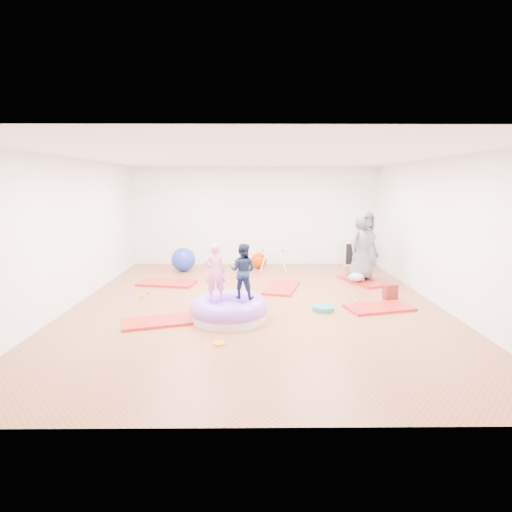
{
  "coord_description": "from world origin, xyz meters",
  "views": [
    {
      "loc": [
        -0.06,
        -7.47,
        2.31
      ],
      "look_at": [
        0.0,
        0.3,
        0.9
      ],
      "focal_mm": 28.0,
      "sensor_mm": 36.0,
      "label": 1
    }
  ],
  "objects": [
    {
      "name": "cube_shelf",
      "position": [
        2.88,
        3.79,
        0.35
      ],
      "size": [
        0.69,
        0.34,
        0.69
      ],
      "color": "silver",
      "rests_on": "ground"
    },
    {
      "name": "gym_mat_mid_left",
      "position": [
        -2.07,
        1.59,
        0.03
      ],
      "size": [
        1.39,
        0.87,
        0.05
      ],
      "primitive_type": "cube",
      "rotation": [
        0.0,
        0.0,
        -0.18
      ],
      "color": "red",
      "rests_on": "ground"
    },
    {
      "name": "backpack",
      "position": [
        2.72,
        0.31,
        0.15
      ],
      "size": [
        0.3,
        0.22,
        0.31
      ],
      "primitive_type": "cube",
      "rotation": [
        0.0,
        0.0,
        0.24
      ],
      "color": "red",
      "rests_on": "ground"
    },
    {
      "name": "gym_mat_rear_right",
      "position": [
        2.57,
        1.78,
        0.03
      ],
      "size": [
        1.06,
        1.42,
        0.05
      ],
      "primitive_type": "cube",
      "rotation": [
        0.0,
        0.0,
        1.94
      ],
      "color": "red",
      "rests_on": "ground"
    },
    {
      "name": "yellow_toy",
      "position": [
        -0.56,
        -1.96,
        0.01
      ],
      "size": [
        0.19,
        0.19,
        0.03
      ],
      "primitive_type": "cylinder",
      "color": "#E5A60D",
      "rests_on": "ground"
    },
    {
      "name": "ball_pit_balls",
      "position": [
        0.02,
        0.46,
        0.04
      ],
      "size": [
        4.83,
        1.45,
        0.07
      ],
      "color": "#E5A60D",
      "rests_on": "ground"
    },
    {
      "name": "gym_mat_front_left",
      "position": [
        -1.66,
        -1.06,
        0.02
      ],
      "size": [
        1.27,
        0.89,
        0.05
      ],
      "primitive_type": "cube",
      "rotation": [
        0.0,
        0.0,
        0.3
      ],
      "color": "red",
      "rests_on": "ground"
    },
    {
      "name": "exercise_ball_orange",
      "position": [
        0.1,
        3.35,
        0.22
      ],
      "size": [
        0.44,
        0.44,
        0.44
      ],
      "primitive_type": "sphere",
      "color": "red",
      "rests_on": "ground"
    },
    {
      "name": "infant",
      "position": [
        2.36,
        1.58,
        0.16
      ],
      "size": [
        0.36,
        0.37,
        0.21
      ],
      "color": "#A6B3D4",
      "rests_on": "gym_mat_rear_right"
    },
    {
      "name": "gym_mat_right",
      "position": [
        2.3,
        -0.33,
        0.03
      ],
      "size": [
        1.34,
        0.89,
        0.05
      ],
      "primitive_type": "cube",
      "rotation": [
        0.0,
        0.0,
        0.25
      ],
      "color": "red",
      "rests_on": "ground"
    },
    {
      "name": "child_pink",
      "position": [
        -0.71,
        -0.84,
        0.88
      ],
      "size": [
        0.39,
        0.29,
        0.99
      ],
      "primitive_type": "imported",
      "rotation": [
        0.0,
        0.0,
        3.31
      ],
      "color": "pink",
      "rests_on": "inflatable_cushion"
    },
    {
      "name": "child_navy",
      "position": [
        -0.24,
        -0.72,
        0.87
      ],
      "size": [
        0.56,
        0.5,
        0.97
      ],
      "primitive_type": "imported",
      "rotation": [
        0.0,
        0.0,
        2.81
      ],
      "color": "#15233F",
      "rests_on": "inflatable_cushion"
    },
    {
      "name": "exercise_ball_blue",
      "position": [
        -1.92,
        2.99,
        0.32
      ],
      "size": [
        0.64,
        0.64,
        0.64
      ],
      "primitive_type": "sphere",
      "color": "#1B32A8",
      "rests_on": "ground"
    },
    {
      "name": "gym_mat_center_back",
      "position": [
        0.58,
        1.15,
        0.03
      ],
      "size": [
        0.93,
        1.36,
        0.05
      ],
      "primitive_type": "cube",
      "rotation": [
        0.0,
        0.0,
        1.3
      ],
      "color": "red",
      "rests_on": "ground"
    },
    {
      "name": "adult_caregiver",
      "position": [
        2.55,
        1.82,
        0.88
      ],
      "size": [
        0.96,
        0.85,
        1.65
      ],
      "primitive_type": "imported",
      "rotation": [
        0.0,
        0.0,
        0.51
      ],
      "color": "slate",
      "rests_on": "gym_mat_rear_right"
    },
    {
      "name": "infant_play_gym",
      "position": [
        0.48,
        3.14,
        0.37
      ],
      "size": [
        0.71,
        0.68,
        0.55
      ],
      "rotation": [
        0.0,
        0.0,
        -0.38
      ],
      "color": "silver",
      "rests_on": "ground"
    },
    {
      "name": "room",
      "position": [
        0.0,
        0.0,
        1.4
      ],
      "size": [
        7.01,
        8.01,
        2.81
      ],
      "color": "#A05A39",
      "rests_on": "ground"
    },
    {
      "name": "inflatable_cushion",
      "position": [
        -0.48,
        -0.85,
        0.16
      ],
      "size": [
        1.34,
        1.34,
        0.42
      ],
      "rotation": [
        0.0,
        0.0,
        0.33
      ],
      "color": "silver",
      "rests_on": "ground"
    },
    {
      "name": "balance_disc",
      "position": [
        1.23,
        -0.41,
        0.04
      ],
      "size": [
        0.4,
        0.4,
        0.09
      ],
      "primitive_type": "cylinder",
      "color": "teal",
      "rests_on": "ground"
    }
  ]
}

